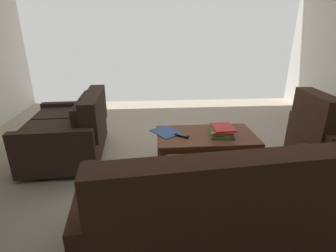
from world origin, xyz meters
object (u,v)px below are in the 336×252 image
loveseat_near (71,131)px  loose_magazine (166,132)px  sofa_main (222,206)px  armchair_side (334,140)px  coffee_table (206,140)px  book_stack (222,131)px  tv_remote (182,136)px

loveseat_near → loose_magazine: bearing=163.2°
sofa_main → armchair_side: 1.82m
coffee_table → book_stack: book_stack is taller
coffee_table → tv_remote: tv_remote is taller
sofa_main → armchair_side: (-1.52, -1.01, -0.01)m
coffee_table → tv_remote: (0.27, 0.04, 0.08)m
book_stack → tv_remote: bearing=3.2°
loose_magazine → armchair_side: bearing=-39.7°
tv_remote → loose_magazine: bearing=-38.1°
sofa_main → book_stack: (-0.30, -1.10, 0.10)m
tv_remote → loose_magazine: 0.20m
loveseat_near → book_stack: loveseat_near is taller
sofa_main → tv_remote: sofa_main is taller
armchair_side → loose_magazine: armchair_side is taller
book_stack → tv_remote: size_ratio=2.20×
tv_remote → loose_magazine: (0.16, -0.12, -0.01)m
sofa_main → loveseat_near: (1.42, -1.54, -0.03)m
loveseat_near → coffee_table: 1.61m
coffee_table → loose_magazine: loose_magazine is taller
book_stack → loose_magazine: (0.59, -0.10, -0.04)m
loveseat_near → book_stack: 1.78m
armchair_side → loose_magazine: bearing=-6.2°
coffee_table → armchair_side: bearing=175.4°
sofa_main → armchair_side: size_ratio=2.18×
sofa_main → coffee_table: (-0.13, -1.12, -0.01)m
coffee_table → loose_magazine: bearing=-11.2°
coffee_table → book_stack: bearing=174.7°
sofa_main → loose_magazine: (0.30, -1.20, 0.06)m
coffee_table → loveseat_near: bearing=-15.3°
tv_remote → loveseat_near: bearing=-19.9°
coffee_table → book_stack: (-0.16, 0.02, 0.11)m
loveseat_near → armchair_side: (-2.94, 0.54, 0.02)m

